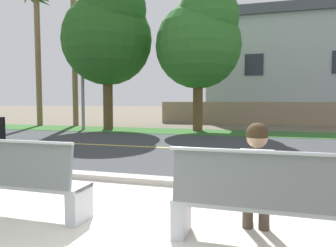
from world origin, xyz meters
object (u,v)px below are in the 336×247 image
object	(u,v)px
palm_tree_tall	(37,13)
bench_right	(273,203)
shade_tree_far_left	(109,33)
shade_tree_left	(201,39)
seated_person_white	(256,177)
bench_left	(10,181)
streetlamp	(84,42)

from	to	relation	value
palm_tree_tall	bench_right	bearing A→B (deg)	-44.84
palm_tree_tall	shade_tree_far_left	bearing A→B (deg)	-11.64
shade_tree_left	shade_tree_far_left	bearing A→B (deg)	-174.80
seated_person_white	bench_left	bearing A→B (deg)	-176.69
bench_right	shade_tree_left	world-z (taller)	shade_tree_left
shade_tree_far_left	shade_tree_left	world-z (taller)	shade_tree_far_left
shade_tree_far_left	bench_right	bearing A→B (deg)	-56.76
bench_right	shade_tree_left	bearing A→B (deg)	103.85
seated_person_white	shade_tree_left	bearing A→B (deg)	103.28
bench_left	seated_person_white	world-z (taller)	seated_person_white
bench_right	streetlamp	xyz separation A→B (m)	(-8.78, 11.19, 3.96)
shade_tree_left	bench_left	bearing A→B (deg)	-91.06
streetlamp	seated_person_white	bearing A→B (deg)	-51.97
bench_right	palm_tree_tall	size ratio (longest dim) A/B	0.25
shade_tree_far_left	shade_tree_left	size ratio (longest dim) A/B	1.11
streetlamp	palm_tree_tall	xyz separation A→B (m)	(-3.82, 1.34, 2.10)
bench_left	seated_person_white	bearing A→B (deg)	3.31
bench_left	streetlamp	bearing A→B (deg)	116.70
streetlamp	shade_tree_left	distance (m)	5.89
seated_person_white	shade_tree_far_left	bearing A→B (deg)	123.06
bench_left	streetlamp	distance (m)	13.14
bench_right	palm_tree_tall	bearing A→B (deg)	135.16
bench_right	bench_left	bearing A→B (deg)	180.00
bench_left	palm_tree_tall	xyz separation A→B (m)	(-9.45, 12.53, 6.06)
streetlamp	palm_tree_tall	world-z (taller)	palm_tree_tall
seated_person_white	palm_tree_tall	size ratio (longest dim) A/B	0.15
seated_person_white	shade_tree_left	size ratio (longest dim) A/B	0.18
streetlamp	shade_tree_far_left	distance (m)	1.37
bench_right	shade_tree_left	distance (m)	12.88
seated_person_white	shade_tree_left	world-z (taller)	shade_tree_left
bench_left	streetlamp	size ratio (longest dim) A/B	0.26
bench_left	seated_person_white	size ratio (longest dim) A/B	1.62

